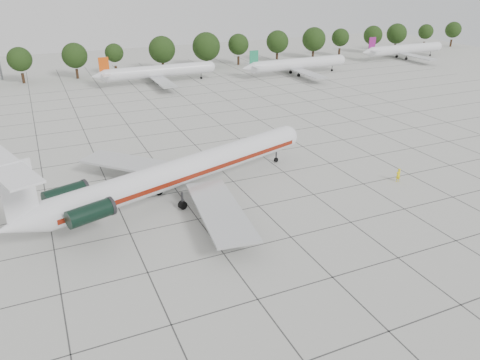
{
  "coord_description": "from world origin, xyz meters",
  "views": [
    {
      "loc": [
        -23.19,
        -45.97,
        27.12
      ],
      "look_at": [
        -2.05,
        1.12,
        3.5
      ],
      "focal_mm": 35.0,
      "sensor_mm": 36.0,
      "label": 1
    }
  ],
  "objects": [
    {
      "name": "bg_airliner_d",
      "position": [
        43.9,
        65.17,
        2.91
      ],
      "size": [
        28.24,
        27.2,
        7.4
      ],
      "color": "silver",
      "rests_on": "ground"
    },
    {
      "name": "bg_airliner_e",
      "position": [
        87.9,
        72.6,
        2.91
      ],
      "size": [
        28.24,
        27.2,
        7.4
      ],
      "color": "silver",
      "rests_on": "ground"
    },
    {
      "name": "ground_crew",
      "position": [
        20.78,
        -1.27,
        0.97
      ],
      "size": [
        0.73,
        0.5,
        1.95
      ],
      "primitive_type": "imported",
      "rotation": [
        0.0,
        0.0,
        3.1
      ],
      "color": "yellow",
      "rests_on": "ground"
    },
    {
      "name": "main_airliner",
      "position": [
        -9.05,
        5.98,
        3.61
      ],
      "size": [
        42.64,
        32.56,
        10.22
      ],
      "rotation": [
        0.0,
        0.0,
        0.32
      ],
      "color": "silver",
      "rests_on": "ground"
    },
    {
      "name": "bg_airliner_c",
      "position": [
        6.68,
        71.01,
        2.91
      ],
      "size": [
        28.24,
        27.2,
        7.4
      ],
      "color": "silver",
      "rests_on": "ground"
    },
    {
      "name": "tree_line",
      "position": [
        -11.68,
        85.0,
        5.98
      ],
      "size": [
        249.86,
        8.44,
        10.22
      ],
      "color": "#332114",
      "rests_on": "ground"
    },
    {
      "name": "apron_joints",
      "position": [
        0.0,
        15.0,
        0.01
      ],
      "size": [
        170.0,
        170.0,
        0.02
      ],
      "primitive_type": "cube",
      "color": "#383838",
      "rests_on": "ground"
    },
    {
      "name": "ground",
      "position": [
        0.0,
        0.0,
        0.0
      ],
      "size": [
        260.0,
        260.0,
        0.0
      ],
      "primitive_type": "plane",
      "color": "#BBBBB3",
      "rests_on": "ground"
    }
  ]
}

